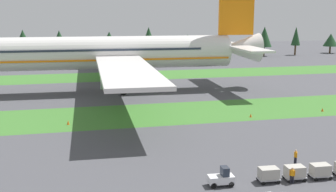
% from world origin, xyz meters
% --- Properties ---
extents(grass_strip_near, '(320.00, 16.22, 0.01)m').
position_xyz_m(grass_strip_near, '(0.00, 42.13, 0.00)').
color(grass_strip_near, '#3D752D').
rests_on(grass_strip_near, ground).
extents(grass_strip_far, '(320.00, 16.22, 0.01)m').
position_xyz_m(grass_strip_far, '(0.00, 86.58, 0.00)').
color(grass_strip_far, '#3D752D').
rests_on(grass_strip_far, ground).
extents(airliner, '(67.64, 83.12, 23.92)m').
position_xyz_m(airliner, '(-12.38, 64.28, 8.58)').
color(airliner, silver).
rests_on(airliner, ground).
extents(baggage_tug, '(2.66, 1.42, 1.97)m').
position_xyz_m(baggage_tug, '(-6.44, 10.37, 0.81)').
color(baggage_tug, silver).
rests_on(baggage_tug, ground).
extents(cargo_dolly_lead, '(2.27, 1.60, 1.55)m').
position_xyz_m(cargo_dolly_lead, '(-1.43, 10.13, 0.92)').
color(cargo_dolly_lead, '#A3A3A8').
rests_on(cargo_dolly_lead, ground).
extents(cargo_dolly_second, '(2.27, 1.60, 1.55)m').
position_xyz_m(cargo_dolly_second, '(1.47, 10.00, 0.92)').
color(cargo_dolly_second, '#A3A3A8').
rests_on(cargo_dolly_second, ground).
extents(cargo_dolly_third, '(2.27, 1.60, 1.55)m').
position_xyz_m(cargo_dolly_third, '(4.37, 9.86, 0.92)').
color(cargo_dolly_third, '#A3A3A8').
rests_on(cargo_dolly_third, ground).
extents(ground_crew_marshaller, '(0.36, 0.56, 1.74)m').
position_xyz_m(ground_crew_marshaller, '(4.00, 14.33, 0.95)').
color(ground_crew_marshaller, black).
rests_on(ground_crew_marshaller, ground).
extents(ground_crew_loader, '(0.50, 0.36, 1.74)m').
position_xyz_m(ground_crew_loader, '(0.78, 9.25, 0.95)').
color(ground_crew_loader, black).
rests_on(ground_crew_loader, ground).
extents(taxiway_marker_0, '(0.44, 0.44, 0.67)m').
position_xyz_m(taxiway_marker_0, '(-21.54, 38.20, 0.33)').
color(taxiway_marker_0, orange).
rests_on(taxiway_marker_0, ground).
extents(taxiway_marker_1, '(0.44, 0.44, 0.58)m').
position_xyz_m(taxiway_marker_1, '(8.11, 36.26, 0.29)').
color(taxiway_marker_1, orange).
rests_on(taxiway_marker_1, ground).
extents(taxiway_marker_2, '(0.44, 0.44, 0.62)m').
position_xyz_m(taxiway_marker_2, '(22.13, 37.29, 0.31)').
color(taxiway_marker_2, orange).
rests_on(taxiway_marker_2, ground).
extents(distant_tree_line, '(175.62, 10.77, 11.59)m').
position_xyz_m(distant_tree_line, '(-5.12, 128.20, 6.75)').
color(distant_tree_line, '#4C3823').
rests_on(distant_tree_line, ground).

